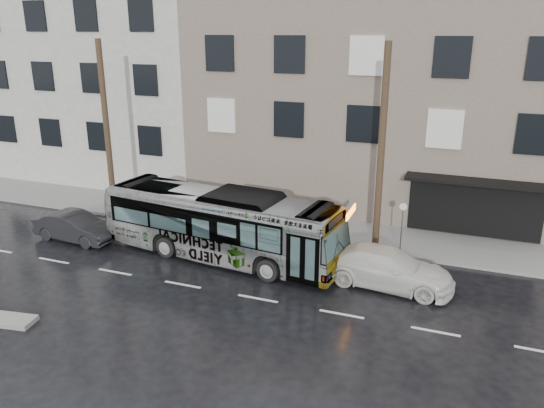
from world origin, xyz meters
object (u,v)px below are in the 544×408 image
(utility_pole_rear, at_px, (107,130))
(bus, at_px, (221,224))
(sign_post, at_px, (402,228))
(utility_pole_front, at_px, (381,152))
(white_sedan, at_px, (387,268))
(dark_sedan, at_px, (75,227))

(utility_pole_rear, height_order, bus, utility_pole_rear)
(utility_pole_rear, xyz_separation_m, sign_post, (15.10, 0.00, -3.30))
(utility_pole_front, height_order, sign_post, utility_pole_front)
(utility_pole_front, relative_size, bus, 0.81)
(white_sedan, bearing_deg, utility_pole_rear, 83.26)
(sign_post, distance_m, bus, 7.88)
(utility_pole_front, height_order, white_sedan, utility_pole_front)
(sign_post, relative_size, dark_sedan, 0.58)
(bus, relative_size, white_sedan, 2.16)
(utility_pole_front, xyz_separation_m, white_sedan, (0.99, -2.98, -3.91))
(bus, relative_size, dark_sedan, 2.69)
(utility_pole_front, distance_m, bus, 7.53)
(utility_pole_front, relative_size, utility_pole_rear, 1.00)
(utility_pole_front, relative_size, white_sedan, 1.75)
(utility_pole_front, bearing_deg, utility_pole_rear, 180.00)
(dark_sedan, bearing_deg, white_sedan, -84.33)
(utility_pole_rear, relative_size, bus, 0.81)
(sign_post, distance_m, white_sedan, 3.04)
(sign_post, bearing_deg, utility_pole_rear, 180.00)
(utility_pole_rear, bearing_deg, white_sedan, -11.23)
(sign_post, xyz_separation_m, white_sedan, (-0.11, -2.98, -0.61))
(utility_pole_rear, height_order, white_sedan, utility_pole_rear)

